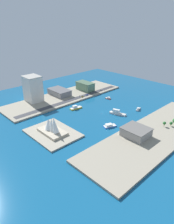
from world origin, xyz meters
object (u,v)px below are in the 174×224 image
object	(u,v)px
tugboat_red	(108,98)
yacht_sleek_gray	(138,109)
carpark_squat_concrete	(136,132)
hatchback_blue	(87,95)
hotel_broad_white	(33,89)
traffic_light_waterfront	(79,97)
warehouse_low_gray	(59,92)
terminal_long_green	(85,86)
sedan_silver	(101,90)
taxi_yellow_cab	(82,97)
ferry_yellow_fast	(76,108)
ferry_white_commuter	(117,113)
catamaran_blue	(110,126)
opera_landmark	(52,127)

from	to	relation	value
tugboat_red	yacht_sleek_gray	size ratio (longest dim) A/B	0.70
carpark_squat_concrete	hatchback_blue	xyz separation A→B (m)	(151.87, -59.21, -4.75)
tugboat_red	hotel_broad_white	xyz separation A→B (m)	(82.03, 108.74, 23.72)
tugboat_red	traffic_light_waterfront	world-z (taller)	traffic_light_waterfront
tugboat_red	hotel_broad_white	distance (m)	138.27
warehouse_low_gray	traffic_light_waterfront	size ratio (longest dim) A/B	6.95
hotel_broad_white	hatchback_blue	world-z (taller)	hotel_broad_white
terminal_long_green	hatchback_blue	distance (m)	32.53
hatchback_blue	sedan_silver	size ratio (longest dim) A/B	1.06
terminal_long_green	traffic_light_waterfront	world-z (taller)	terminal_long_green
taxi_yellow_cab	ferry_yellow_fast	bearing A→B (deg)	124.80
hatchback_blue	traffic_light_waterfront	xyz separation A→B (m)	(-4.57, 23.30, 3.39)
terminal_long_green	hotel_broad_white	distance (m)	110.62
ferry_yellow_fast	hatchback_blue	size ratio (longest dim) A/B	4.47
hotel_broad_white	taxi_yellow_cab	distance (m)	91.18
terminal_long_green	hatchback_blue	xyz separation A→B (m)	(-25.32, 19.07, -7.28)
hotel_broad_white	tugboat_red	bearing A→B (deg)	-127.03
terminal_long_green	sedan_silver	xyz separation A→B (m)	(-25.98, -19.15, -7.34)
ferry_white_commuter	traffic_light_waterfront	distance (m)	87.54
ferry_yellow_fast	sedan_silver	bearing A→B (deg)	-72.39
catamaran_blue	terminal_long_green	xyz separation A→B (m)	(135.61, -80.49, 9.02)
sedan_silver	opera_landmark	size ratio (longest dim) A/B	0.12
ferry_white_commuter	carpark_squat_concrete	size ratio (longest dim) A/B	0.87
ferry_white_commuter	yacht_sleek_gray	size ratio (longest dim) A/B	1.80
ferry_yellow_fast	yacht_sleek_gray	world-z (taller)	ferry_yellow_fast
warehouse_low_gray	ferry_white_commuter	bearing A→B (deg)	-173.49
ferry_yellow_fast	taxi_yellow_cab	world-z (taller)	ferry_yellow_fast
ferry_white_commuter	warehouse_low_gray	xyz separation A→B (m)	(131.03, 14.96, 5.10)
yacht_sleek_gray	warehouse_low_gray	xyz separation A→B (m)	(144.10, 53.53, 6.36)
yacht_sleek_gray	opera_landmark	size ratio (longest dim) A/B	0.40
terminal_long_green	traffic_light_waterfront	bearing A→B (deg)	125.20
hotel_broad_white	opera_landmark	size ratio (longest dim) A/B	1.16
catamaran_blue	hotel_broad_white	size ratio (longest dim) A/B	0.43
taxi_yellow_cab	hatchback_blue	bearing A→B (deg)	-84.32
ferry_yellow_fast	tugboat_red	xyz separation A→B (m)	(-6.97, -74.73, -0.58)
carpark_squat_concrete	opera_landmark	world-z (taller)	opera_landmark
carpark_squat_concrete	taxi_yellow_cab	xyz separation A→B (m)	(150.55, -45.92, -4.75)
warehouse_low_gray	hotel_broad_white	world-z (taller)	hotel_broad_white
ferry_yellow_fast	opera_landmark	distance (m)	85.59
taxi_yellow_cab	warehouse_low_gray	bearing A→B (deg)	29.91
terminal_long_green	opera_landmark	xyz separation A→B (m)	(-95.28, 149.29, -0.89)
ferry_yellow_fast	sedan_silver	size ratio (longest dim) A/B	4.75
warehouse_low_gray	opera_landmark	bearing A→B (deg)	139.31
tugboat_red	carpark_squat_concrete	xyz separation A→B (m)	(-114.70, 79.10, 6.78)
terminal_long_green	taxi_yellow_cab	world-z (taller)	terminal_long_green
warehouse_low_gray	taxi_yellow_cab	size ratio (longest dim) A/B	9.74
catamaran_blue	hotel_broad_white	xyz separation A→B (m)	(155.16, 27.43, 23.43)
tugboat_red	hotel_broad_white	size ratio (longest dim) A/B	0.24
taxi_yellow_cab	opera_landmark	xyz separation A→B (m)	(-68.64, 116.93, 6.39)
traffic_light_waterfront	opera_landmark	world-z (taller)	opera_landmark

